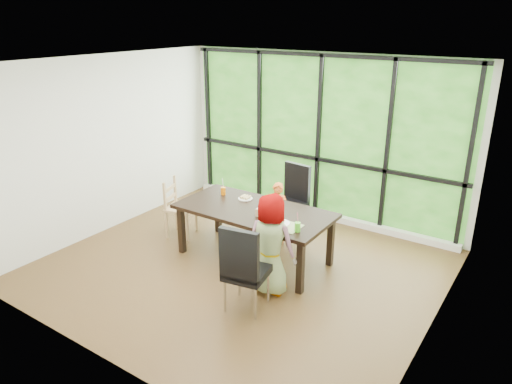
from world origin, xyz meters
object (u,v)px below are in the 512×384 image
Objects in this scene: dining_table at (254,234)px; orange_cup at (223,191)px; chair_interior_leather at (247,267)px; chair_end_beech at (181,208)px; child_older at (270,244)px; tissue_box at (262,212)px; green_cup at (297,227)px; chair_window_leather at (289,200)px; child_toddler at (278,213)px; plate_near at (280,223)px; plate_far at (245,199)px.

dining_table is 0.84m from orange_cup.
chair_interior_leather reaches higher than chair_end_beech.
child_older reaches higher than tissue_box.
green_cup is at bearing -115.63° from chair_end_beech.
child_older reaches higher than chair_end_beech.
tissue_box is at bearing -70.68° from chair_window_leather.
child_toddler is at bearing 30.99° from orange_cup.
chair_window_leather and chair_interior_leather have the same top height.
plate_near is at bearing -114.68° from chair_end_beech.
tissue_box reaches higher than plate_near.
orange_cup is at bearing 158.91° from tissue_box.
green_cup is (0.84, -0.29, 0.43)m from dining_table.
chair_interior_leather is at bearing 80.96° from child_older.
chair_window_leather is at bearing 102.04° from tissue_box.
chair_window_leather is at bearing 123.49° from green_cup.
chair_end_beech is 1.62m from tissue_box.
plate_near is 2.08× the size of tissue_box.
chair_end_beech is at bearing -135.40° from chair_window_leather.
green_cup reaches higher than orange_cup.
chair_window_leather reaches higher than green_cup.
child_older is at bearing -41.17° from plate_far.
tissue_box is at bearing -35.71° from plate_far.
tissue_box is at bearing 166.17° from green_cup.
plate_near is at bearing -13.76° from tissue_box.
chair_interior_leather is at bearing -85.76° from plate_near.
orange_cup is at bearing -54.19° from chair_interior_leather.
chair_interior_leather reaches higher than green_cup.
dining_table is 0.90m from child_older.
dining_table is 0.50m from tissue_box.
chair_interior_leather is 1.59m from plate_far.
orange_cup is at bearing -121.48° from chair_window_leather.
orange_cup reaches higher than plate_far.
plate_near is at bearing -82.39° from child_older.
dining_table is 17.41× the size of tissue_box.
chair_window_leather is at bearing 114.91° from plate_near.
dining_table is at bearing 158.16° from plate_near.
plate_far is at bearing 144.29° from tissue_box.
child_toddler reaches higher than orange_cup.
chair_window_leather is 5.26× the size of plate_far.
child_older is at bearing -47.00° from tissue_box.
child_toddler is 1.04m from plate_near.
dining_table is 0.63m from child_toddler.
dining_table is 2.37× the size of chair_end_beech.
chair_interior_leather is 0.47m from child_older.
child_older is at bearing -68.39° from child_toddler.
chair_end_beech is at bearing -38.29° from chair_interior_leather.
child_toddler is 3.69× the size of plate_near.
child_toddler is (-0.60, 1.66, -0.07)m from chair_interior_leather.
plate_far is at bearing -95.41° from chair_end_beech.
plate_far is 0.38m from orange_cup.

